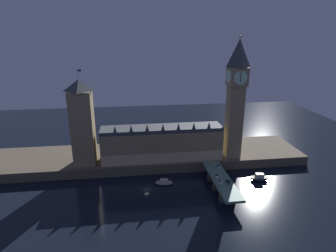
{
  "coord_description": "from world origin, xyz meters",
  "views": [
    {
      "loc": [
        -6.03,
        -141.06,
        84.26
      ],
      "look_at": [
        14.99,
        20.0,
        31.31
      ],
      "focal_mm": 30.0,
      "sensor_mm": 36.0,
      "label": 1
    }
  ],
  "objects_px": {
    "victoria_tower": "(82,123)",
    "street_lamp_near": "(221,185)",
    "clock_tower": "(236,96)",
    "car_northbound_trail": "(220,182)",
    "pedestrian_near_rail": "(218,185)",
    "car_northbound_lead": "(216,176)",
    "boat_upstream": "(164,183)",
    "pedestrian_mid_walk": "(231,179)",
    "boat_downstream": "(259,178)",
    "car_southbound_lead": "(228,182)",
    "car_southbound_trail": "(218,166)"
  },
  "relations": [
    {
      "from": "victoria_tower",
      "to": "car_southbound_lead",
      "type": "bearing_deg",
      "value": -25.17
    },
    {
      "from": "car_northbound_trail",
      "to": "clock_tower",
      "type": "bearing_deg",
      "value": 61.8
    },
    {
      "from": "car_northbound_trail",
      "to": "pedestrian_near_rail",
      "type": "xyz_separation_m",
      "value": [
        -2.26,
        -3.98,
        0.19
      ]
    },
    {
      "from": "boat_upstream",
      "to": "pedestrian_mid_walk",
      "type": "bearing_deg",
      "value": -20.07
    },
    {
      "from": "car_northbound_lead",
      "to": "pedestrian_mid_walk",
      "type": "distance_m",
      "value": 8.81
    },
    {
      "from": "boat_upstream",
      "to": "boat_downstream",
      "type": "bearing_deg",
      "value": -2.71
    },
    {
      "from": "car_northbound_lead",
      "to": "pedestrian_mid_walk",
      "type": "height_order",
      "value": "pedestrian_mid_walk"
    },
    {
      "from": "car_southbound_lead",
      "to": "pedestrian_near_rail",
      "type": "height_order",
      "value": "pedestrian_near_rail"
    },
    {
      "from": "clock_tower",
      "to": "boat_downstream",
      "type": "relative_size",
      "value": 6.9
    },
    {
      "from": "clock_tower",
      "to": "boat_downstream",
      "type": "height_order",
      "value": "clock_tower"
    },
    {
      "from": "clock_tower",
      "to": "car_northbound_lead",
      "type": "xyz_separation_m",
      "value": [
        -19.23,
        -28.71,
        -39.72
      ]
    },
    {
      "from": "car_northbound_trail",
      "to": "car_southbound_lead",
      "type": "distance_m",
      "value": 4.53
    },
    {
      "from": "car_northbound_trail",
      "to": "boat_downstream",
      "type": "height_order",
      "value": "car_northbound_trail"
    },
    {
      "from": "car_northbound_trail",
      "to": "car_southbound_trail",
      "type": "bearing_deg",
      "value": 76.09
    },
    {
      "from": "car_southbound_lead",
      "to": "boat_downstream",
      "type": "distance_m",
      "value": 27.76
    },
    {
      "from": "boat_upstream",
      "to": "car_northbound_trail",
      "type": "bearing_deg",
      "value": -26.7
    },
    {
      "from": "victoria_tower",
      "to": "car_southbound_trail",
      "type": "xyz_separation_m",
      "value": [
        81.15,
        -19.53,
        -25.23
      ]
    },
    {
      "from": "car_southbound_lead",
      "to": "victoria_tower",
      "type": "bearing_deg",
      "value": 154.83
    },
    {
      "from": "car_southbound_trail",
      "to": "pedestrian_mid_walk",
      "type": "height_order",
      "value": "pedestrian_mid_walk"
    },
    {
      "from": "clock_tower",
      "to": "boat_downstream",
      "type": "distance_m",
      "value": 52.49
    },
    {
      "from": "pedestrian_near_rail",
      "to": "boat_downstream",
      "type": "relative_size",
      "value": 0.16
    },
    {
      "from": "victoria_tower",
      "to": "car_northbound_trail",
      "type": "bearing_deg",
      "value": -26.25
    },
    {
      "from": "boat_upstream",
      "to": "boat_downstream",
      "type": "distance_m",
      "value": 57.89
    },
    {
      "from": "car_southbound_lead",
      "to": "pedestrian_mid_walk",
      "type": "relative_size",
      "value": 2.28
    },
    {
      "from": "car_northbound_lead",
      "to": "clock_tower",
      "type": "bearing_deg",
      "value": 56.19
    },
    {
      "from": "car_northbound_lead",
      "to": "car_northbound_trail",
      "type": "relative_size",
      "value": 1.0
    },
    {
      "from": "clock_tower",
      "to": "car_northbound_trail",
      "type": "bearing_deg",
      "value": -118.2
    },
    {
      "from": "car_southbound_lead",
      "to": "street_lamp_near",
      "type": "height_order",
      "value": "street_lamp_near"
    },
    {
      "from": "car_northbound_lead",
      "to": "car_southbound_lead",
      "type": "bearing_deg",
      "value": -58.92
    },
    {
      "from": "clock_tower",
      "to": "boat_upstream",
      "type": "distance_m",
      "value": 70.18
    },
    {
      "from": "car_northbound_lead",
      "to": "pedestrian_near_rail",
      "type": "bearing_deg",
      "value": -101.47
    },
    {
      "from": "clock_tower",
      "to": "pedestrian_near_rail",
      "type": "xyz_separation_m",
      "value": [
        -21.49,
        -39.85,
        -39.41
      ]
    },
    {
      "from": "pedestrian_mid_walk",
      "to": "boat_downstream",
      "type": "xyz_separation_m",
      "value": [
        21.89,
        10.4,
        -6.34
      ]
    },
    {
      "from": "victoria_tower",
      "to": "car_southbound_trail",
      "type": "bearing_deg",
      "value": -13.53
    },
    {
      "from": "clock_tower",
      "to": "pedestrian_near_rail",
      "type": "height_order",
      "value": "clock_tower"
    },
    {
      "from": "car_southbound_lead",
      "to": "boat_downstream",
      "type": "bearing_deg",
      "value": 26.95
    },
    {
      "from": "clock_tower",
      "to": "car_northbound_lead",
      "type": "bearing_deg",
      "value": -123.81
    },
    {
      "from": "pedestrian_near_rail",
      "to": "boat_upstream",
      "type": "bearing_deg",
      "value": 145.27
    },
    {
      "from": "clock_tower",
      "to": "car_southbound_lead",
      "type": "xyz_separation_m",
      "value": [
        -14.71,
        -36.21,
        -39.71
      ]
    },
    {
      "from": "car_northbound_trail",
      "to": "street_lamp_near",
      "type": "xyz_separation_m",
      "value": [
        -2.66,
        -10.02,
        3.81
      ]
    },
    {
      "from": "car_northbound_lead",
      "to": "boat_downstream",
      "type": "height_order",
      "value": "car_northbound_lead"
    },
    {
      "from": "car_southbound_lead",
      "to": "clock_tower",
      "type": "bearing_deg",
      "value": 67.89
    },
    {
      "from": "pedestrian_mid_walk",
      "to": "street_lamp_near",
      "type": "distance_m",
      "value": 15.35
    },
    {
      "from": "victoria_tower",
      "to": "street_lamp_near",
      "type": "height_order",
      "value": "victoria_tower"
    },
    {
      "from": "boat_downstream",
      "to": "car_southbound_lead",
      "type": "bearing_deg",
      "value": -153.05
    },
    {
      "from": "car_southbound_trail",
      "to": "street_lamp_near",
      "type": "relative_size",
      "value": 0.53
    },
    {
      "from": "victoria_tower",
      "to": "pedestrian_near_rail",
      "type": "xyz_separation_m",
      "value": [
        74.37,
        -41.77,
        -25.0
      ]
    },
    {
      "from": "victoria_tower",
      "to": "street_lamp_near",
      "type": "xyz_separation_m",
      "value": [
        73.97,
        -47.8,
        -21.38
      ]
    },
    {
      "from": "car_northbound_lead",
      "to": "car_northbound_trail",
      "type": "distance_m",
      "value": 7.16
    },
    {
      "from": "car_northbound_lead",
      "to": "car_southbound_trail",
      "type": "distance_m",
      "value": 11.99
    }
  ]
}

